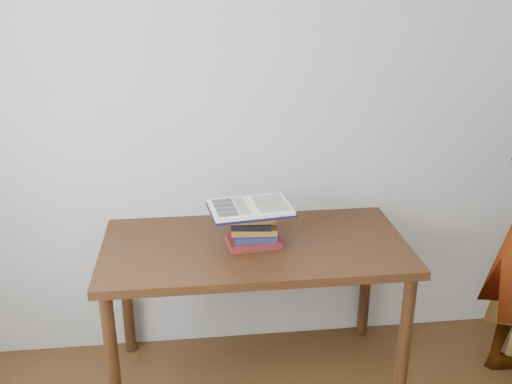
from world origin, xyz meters
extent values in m
cube|color=#B4B3AA|center=(0.00, 1.75, 1.30)|extent=(3.50, 0.04, 2.60)
cube|color=#401E10|center=(-0.05, 1.38, 0.77)|extent=(1.47, 0.74, 0.04)
cylinder|color=#401E10|center=(-0.72, 1.07, 0.37)|extent=(0.06, 0.06, 0.75)
cylinder|color=#401E10|center=(0.63, 1.07, 0.37)|extent=(0.06, 0.06, 0.75)
cylinder|color=#401E10|center=(-0.72, 1.69, 0.37)|extent=(0.06, 0.06, 0.75)
cylinder|color=#401E10|center=(0.63, 1.69, 0.37)|extent=(0.06, 0.06, 0.75)
cube|color=maroon|center=(-0.05, 1.37, 0.81)|extent=(0.27, 0.19, 0.04)
cube|color=#181746|center=(-0.05, 1.37, 0.84)|extent=(0.20, 0.14, 0.03)
cube|color=#B35E28|center=(-0.05, 1.39, 0.87)|extent=(0.23, 0.17, 0.03)
cube|color=black|center=(-0.06, 1.38, 0.90)|extent=(0.21, 0.17, 0.03)
cube|color=#B35E28|center=(-0.05, 1.39, 0.93)|extent=(0.22, 0.16, 0.03)
cube|color=#181746|center=(-0.06, 1.39, 0.96)|extent=(0.23, 0.15, 0.03)
cube|color=black|center=(-0.07, 1.36, 0.98)|extent=(0.41, 0.31, 0.01)
cube|color=white|center=(-0.16, 1.35, 0.99)|extent=(0.21, 0.27, 0.02)
cube|color=white|center=(0.02, 1.37, 0.99)|extent=(0.21, 0.27, 0.02)
cylinder|color=white|center=(-0.07, 1.36, 0.99)|extent=(0.04, 0.25, 0.01)
cube|color=black|center=(-0.20, 1.42, 1.00)|extent=(0.10, 0.06, 0.00)
cube|color=black|center=(-0.19, 1.37, 1.00)|extent=(0.10, 0.06, 0.00)
cube|color=black|center=(-0.19, 1.32, 1.00)|extent=(0.10, 0.06, 0.00)
cube|color=black|center=(-0.18, 1.26, 1.00)|extent=(0.10, 0.06, 0.00)
cube|color=beige|center=(-0.11, 1.35, 1.00)|extent=(0.07, 0.21, 0.00)
cube|color=beige|center=(0.03, 1.37, 1.00)|extent=(0.17, 0.23, 0.00)
camera|label=1|loc=(-0.33, -1.08, 2.03)|focal=40.00mm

